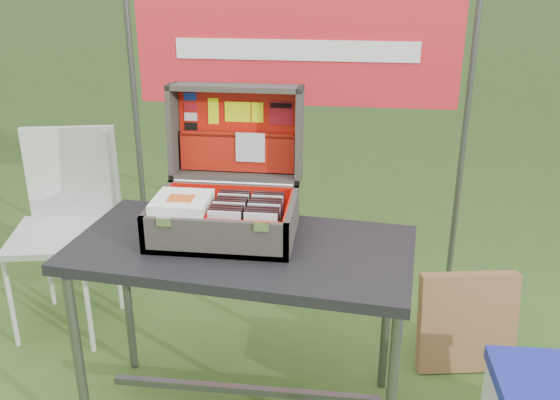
# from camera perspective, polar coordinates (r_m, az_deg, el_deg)

# --- Properties ---
(table) EXTENTS (1.29, 0.74, 0.77)m
(table) POSITION_cam_1_polar(r_m,az_deg,el_deg) (2.46, -3.36, -12.14)
(table) COLOR black
(table) RESTS_ON ground
(table_top) EXTENTS (1.29, 0.74, 0.04)m
(table_top) POSITION_cam_1_polar(r_m,az_deg,el_deg) (2.27, -3.56, -4.52)
(table_top) COLOR black
(table_top) RESTS_ON ground
(table_leg_fl) EXTENTS (0.04, 0.04, 0.73)m
(table_leg_fl) POSITION_cam_1_polar(r_m,az_deg,el_deg) (2.43, -17.84, -14.34)
(table_leg_fl) COLOR #59595B
(table_leg_fl) RESTS_ON ground
(table_leg_fr) EXTENTS (0.04, 0.04, 0.73)m
(table_leg_fr) POSITION_cam_1_polar(r_m,az_deg,el_deg) (2.24, 10.18, -16.89)
(table_leg_fr) COLOR #59595B
(table_leg_fr) RESTS_ON ground
(table_leg_bl) EXTENTS (0.04, 0.04, 0.73)m
(table_leg_bl) POSITION_cam_1_polar(r_m,az_deg,el_deg) (2.81, -13.78, -8.57)
(table_leg_bl) COLOR #59595B
(table_leg_bl) RESTS_ON ground
(table_leg_br) EXTENTS (0.04, 0.04, 0.73)m
(table_leg_br) POSITION_cam_1_polar(r_m,az_deg,el_deg) (2.65, 9.71, -10.19)
(table_leg_br) COLOR #59595B
(table_leg_br) RESTS_ON ground
(table_brace) EXTENTS (1.08, 0.03, 0.03)m
(table_brace) POSITION_cam_1_polar(r_m,az_deg,el_deg) (2.61, -3.22, -16.94)
(table_brace) COLOR #59595B
(table_brace) RESTS_ON ground
(suitcase) EXTENTS (0.52, 0.53, 0.51)m
(suitcase) POSITION_cam_1_polar(r_m,az_deg,el_deg) (2.29, -4.99, 3.10)
(suitcase) COLOR #555046
(suitcase) RESTS_ON table
(suitcase_base_bottom) EXTENTS (0.52, 0.37, 0.02)m
(suitcase_base_bottom) POSITION_cam_1_polar(r_m,az_deg,el_deg) (2.33, -5.09, -3.04)
(suitcase_base_bottom) COLOR #555046
(suitcase_base_bottom) RESTS_ON table_top
(suitcase_base_wall_front) EXTENTS (0.52, 0.02, 0.14)m
(suitcase_base_wall_front) POSITION_cam_1_polar(r_m,az_deg,el_deg) (2.15, -6.10, -3.57)
(suitcase_base_wall_front) COLOR #555046
(suitcase_base_wall_front) RESTS_ON table_top
(suitcase_base_wall_back) EXTENTS (0.52, 0.02, 0.14)m
(suitcase_base_wall_back) POSITION_cam_1_polar(r_m,az_deg,el_deg) (2.46, -4.31, -0.07)
(suitcase_base_wall_back) COLOR #555046
(suitcase_base_wall_back) RESTS_ON table_top
(suitcase_base_wall_left) EXTENTS (0.02, 0.37, 0.14)m
(suitcase_base_wall_left) POSITION_cam_1_polar(r_m,az_deg,el_deg) (2.37, -11.10, -1.38)
(suitcase_base_wall_left) COLOR #555046
(suitcase_base_wall_left) RESTS_ON table_top
(suitcase_base_wall_right) EXTENTS (0.02, 0.37, 0.14)m
(suitcase_base_wall_right) POSITION_cam_1_polar(r_m,az_deg,el_deg) (2.27, 1.07, -2.02)
(suitcase_base_wall_right) COLOR #555046
(suitcase_base_wall_right) RESTS_ON table_top
(suitcase_liner_floor) EXTENTS (0.48, 0.33, 0.01)m
(suitcase_liner_floor) POSITION_cam_1_polar(r_m,az_deg,el_deg) (2.32, -5.11, -2.75)
(suitcase_liner_floor) COLOR red
(suitcase_liner_floor) RESTS_ON suitcase_base_bottom
(suitcase_latch_left) EXTENTS (0.05, 0.01, 0.03)m
(suitcase_latch_left) POSITION_cam_1_polar(r_m,az_deg,el_deg) (2.16, -10.58, -1.98)
(suitcase_latch_left) COLOR silver
(suitcase_latch_left) RESTS_ON suitcase_base_wall_front
(suitcase_latch_right) EXTENTS (0.05, 0.01, 0.03)m
(suitcase_latch_right) POSITION_cam_1_polar(r_m,az_deg,el_deg) (2.08, -1.72, -2.47)
(suitcase_latch_right) COLOR silver
(suitcase_latch_right) RESTS_ON suitcase_base_wall_front
(suitcase_hinge) EXTENTS (0.47, 0.02, 0.02)m
(suitcase_hinge) POSITION_cam_1_polar(r_m,az_deg,el_deg) (2.45, -4.31, 1.54)
(suitcase_hinge) COLOR silver
(suitcase_hinge) RESTS_ON suitcase_base_wall_back
(suitcase_lid_back) EXTENTS (0.52, 0.05, 0.37)m
(suitcase_lid_back) POSITION_cam_1_polar(r_m,az_deg,el_deg) (2.53, -3.80, 6.41)
(suitcase_lid_back) COLOR #555046
(suitcase_lid_back) RESTS_ON suitcase_base_wall_back
(suitcase_lid_rim_far) EXTENTS (0.52, 0.14, 0.03)m
(suitcase_lid_rim_far) POSITION_cam_1_polar(r_m,az_deg,el_deg) (2.44, -4.10, 10.21)
(suitcase_lid_rim_far) COLOR #555046
(suitcase_lid_rim_far) RESTS_ON suitcase_lid_back
(suitcase_lid_rim_near) EXTENTS (0.52, 0.14, 0.03)m
(suitcase_lid_rim_near) POSITION_cam_1_polar(r_m,az_deg,el_deg) (2.51, -4.00, 2.20)
(suitcase_lid_rim_near) COLOR #555046
(suitcase_lid_rim_near) RESTS_ON suitcase_lid_back
(suitcase_lid_rim_left) EXTENTS (0.02, 0.17, 0.38)m
(suitcase_lid_rim_left) POSITION_cam_1_polar(r_m,az_deg,el_deg) (2.53, -9.68, 6.27)
(suitcase_lid_rim_left) COLOR #555046
(suitcase_lid_rim_left) RESTS_ON suitcase_lid_back
(suitcase_lid_rim_right) EXTENTS (0.02, 0.17, 0.38)m
(suitcase_lid_rim_right) POSITION_cam_1_polar(r_m,az_deg,el_deg) (2.44, 1.79, 5.97)
(suitcase_lid_rim_right) COLOR #555046
(suitcase_lid_rim_right) RESTS_ON suitcase_lid_back
(suitcase_lid_liner) EXTENTS (0.48, 0.03, 0.33)m
(suitcase_lid_liner) POSITION_cam_1_polar(r_m,az_deg,el_deg) (2.51, -3.85, 6.36)
(suitcase_lid_liner) COLOR red
(suitcase_lid_liner) RESTS_ON suitcase_lid_back
(suitcase_liner_wall_front) EXTENTS (0.48, 0.01, 0.12)m
(suitcase_liner_wall_front) POSITION_cam_1_polar(r_m,az_deg,el_deg) (2.16, -6.04, -3.18)
(suitcase_liner_wall_front) COLOR red
(suitcase_liner_wall_front) RESTS_ON suitcase_base_bottom
(suitcase_liner_wall_back) EXTENTS (0.48, 0.01, 0.12)m
(suitcase_liner_wall_back) POSITION_cam_1_polar(r_m,az_deg,el_deg) (2.45, -4.37, 0.04)
(suitcase_liner_wall_back) COLOR red
(suitcase_liner_wall_back) RESTS_ON suitcase_base_bottom
(suitcase_liner_wall_left) EXTENTS (0.01, 0.33, 0.12)m
(suitcase_liner_wall_left) POSITION_cam_1_polar(r_m,az_deg,el_deg) (2.36, -10.81, -1.17)
(suitcase_liner_wall_left) COLOR red
(suitcase_liner_wall_left) RESTS_ON suitcase_base_bottom
(suitcase_liner_wall_right) EXTENTS (0.01, 0.33, 0.12)m
(suitcase_liner_wall_right) POSITION_cam_1_polar(r_m,az_deg,el_deg) (2.26, 0.74, -1.76)
(suitcase_liner_wall_right) COLOR red
(suitcase_liner_wall_right) RESTS_ON suitcase_base_bottom
(suitcase_lid_pocket) EXTENTS (0.46, 0.04, 0.15)m
(suitcase_lid_pocket) POSITION_cam_1_polar(r_m,az_deg,el_deg) (2.51, -3.91, 4.34)
(suitcase_lid_pocket) COLOR #A1190C
(suitcase_lid_pocket) RESTS_ON suitcase_lid_liner
(suitcase_pocket_edge) EXTENTS (0.45, 0.02, 0.02)m
(suitcase_pocket_edge) POSITION_cam_1_polar(r_m,az_deg,el_deg) (2.49, -3.96, 5.98)
(suitcase_pocket_edge) COLOR #A1190C
(suitcase_pocket_edge) RESTS_ON suitcase_lid_pocket
(suitcase_pocket_cd) EXTENTS (0.12, 0.02, 0.12)m
(suitcase_pocket_cd) POSITION_cam_1_polar(r_m,az_deg,el_deg) (2.48, -2.72, 4.83)
(suitcase_pocket_cd) COLOR silver
(suitcase_pocket_cd) RESTS_ON suitcase_lid_pocket
(lid_sticker_cc_a) EXTENTS (0.05, 0.01, 0.03)m
(lid_sticker_cc_a) POSITION_cam_1_polar(r_m,az_deg,el_deg) (2.53, -8.23, 9.34)
(lid_sticker_cc_a) COLOR #1933B2
(lid_sticker_cc_a) RESTS_ON suitcase_lid_liner
(lid_sticker_cc_b) EXTENTS (0.05, 0.01, 0.03)m
(lid_sticker_cc_b) POSITION_cam_1_polar(r_m,az_deg,el_deg) (2.54, -8.20, 8.44)
(lid_sticker_cc_b) COLOR #A5121E
(lid_sticker_cc_b) RESTS_ON suitcase_lid_liner
(lid_sticker_cc_c) EXTENTS (0.05, 0.01, 0.03)m
(lid_sticker_cc_c) POSITION_cam_1_polar(r_m,az_deg,el_deg) (2.54, -8.17, 7.55)
(lid_sticker_cc_c) COLOR white
(lid_sticker_cc_c) RESTS_ON suitcase_lid_liner
(lid_sticker_cc_d) EXTENTS (0.05, 0.01, 0.03)m
(lid_sticker_cc_d) POSITION_cam_1_polar(r_m,az_deg,el_deg) (2.55, -8.14, 6.67)
(lid_sticker_cc_d) COLOR black
(lid_sticker_cc_d) RESTS_ON suitcase_lid_liner
(lid_card_neon_tall) EXTENTS (0.04, 0.01, 0.10)m
(lid_card_neon_tall) POSITION_cam_1_polar(r_m,az_deg,el_deg) (2.52, -6.11, 8.08)
(lid_card_neon_tall) COLOR #DFF20C
(lid_card_neon_tall) RESTS_ON suitcase_lid_liner
(lid_card_neon_main) EXTENTS (0.10, 0.01, 0.08)m
(lid_card_neon_main) POSITION_cam_1_polar(r_m,az_deg,el_deg) (2.50, -3.90, 8.04)
(lid_card_neon_main) COLOR #DFF20C
(lid_card_neon_main) RESTS_ON suitcase_lid_liner
(lid_card_neon_small) EXTENTS (0.05, 0.01, 0.08)m
(lid_card_neon_small) POSITION_cam_1_polar(r_m,az_deg,el_deg) (2.48, -2.08, 8.00)
(lid_card_neon_small) COLOR #DFF20C
(lid_card_neon_small) RESTS_ON suitcase_lid_liner
(lid_sticker_band) EXTENTS (0.09, 0.01, 0.09)m
(lid_sticker_band) POSITION_cam_1_polar(r_m,az_deg,el_deg) (2.47, 0.08, 7.94)
(lid_sticker_band) COLOR #A5121E
(lid_sticker_band) RESTS_ON suitcase_lid_liner
(lid_sticker_band_bar) EXTENTS (0.08, 0.00, 0.02)m
(lid_sticker_band_bar) POSITION_cam_1_polar(r_m,az_deg,el_deg) (2.46, 0.09, 8.63)
(lid_sticker_band_bar) COLOR black
(lid_sticker_band_bar) RESTS_ON suitcase_lid_liner
(cd_left_0) EXTENTS (0.12, 0.01, 0.13)m
(cd_left_0) POSITION_cam_1_polar(r_m,az_deg,el_deg) (2.16, -5.08, -2.68)
(cd_left_0) COLOR silver
(cd_left_0) RESTS_ON suitcase_liner_floor
(cd_left_1) EXTENTS (0.12, 0.01, 0.13)m
(cd_left_1) POSITION_cam_1_polar(r_m,az_deg,el_deg) (2.18, -4.97, -2.46)
(cd_left_1) COLOR black
(cd_left_1) RESTS_ON suitcase_liner_floor
(cd_left_2) EXTENTS (0.12, 0.01, 0.13)m
(cd_left_2) POSITION_cam_1_polar(r_m,az_deg,el_deg) (2.20, -4.86, -2.24)
(cd_left_2) COLOR black
(cd_left_2) RESTS_ON suitcase_liner_floor
(cd_left_3) EXTENTS (0.12, 0.01, 0.13)m
(cd_left_3) POSITION_cam_1_polar(r_m,az_deg,el_deg) (2.22, -4.76, -2.02)
(cd_left_3) COLOR black
(cd_left_3) RESTS_ON suitcase_liner_floor
(cd_left_4) EXTENTS (0.12, 0.01, 0.13)m
(cd_left_4) POSITION_cam_1_polar(r_m,az_deg,el_deg) (2.24, -4.65, -1.81)
(cd_left_4) COLOR silver
(cd_left_4) RESTS_ON suitcase_liner_floor
(cd_left_5) EXTENTS (0.12, 0.01, 0.13)m
(cd_left_5) POSITION_cam_1_polar(r_m,az_deg,el_deg) (2.25, -4.55, -1.60)
(cd_left_5) COLOR black
(cd_left_5) RESTS_ON suitcase_liner_floor
(cd_left_6) EXTENTS (0.12, 0.01, 0.13)m
(cd_left_6) POSITION_cam_1_polar(r_m,az_deg,el_deg) (2.27, -4.45, -1.40)
(cd_left_6) COLOR black
(cd_left_6) RESTS_ON suitcase_liner_floor
(cd_left_7) EXTENTS (0.12, 0.01, 0.13)m
(cd_left_7) POSITION_cam_1_polar(r_m,az_deg,el_deg) (2.29, -4.35, -1.19)
(cd_left_7) COLOR black
(cd_left_7) RESTS_ON suitcase_liner_floor
(cd_left_8) EXTENTS (0.12, 0.01, 0.13)m
(cd_left_8) POSITION_cam_1_polar(r_m,az_deg,el_deg) (2.31, -4.25, -0.99)
(cd_left_8) COLOR silver
(cd_left_8) RESTS_ON suitcase_liner_floor
(cd_left_9) EXTENTS (0.12, 0.01, 0.13)m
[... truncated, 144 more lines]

